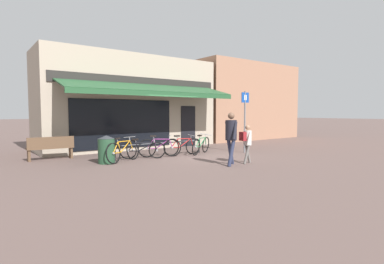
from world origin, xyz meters
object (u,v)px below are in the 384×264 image
object	(u,v)px
bicycle_purple	(160,147)
bicycle_red	(182,146)
bicycle_orange	(123,151)
pedestrian_adult	(231,133)
parking_sign	(245,115)
litter_bin	(106,149)
bicycle_black	(143,150)
bicycle_green	(201,145)
park_bench	(51,148)
pedestrian_child	(247,139)

from	to	relation	value
bicycle_purple	bicycle_red	distance (m)	1.00
bicycle_orange	bicycle_red	distance (m)	2.64
pedestrian_adult	parking_sign	world-z (taller)	parking_sign
bicycle_red	litter_bin	distance (m)	3.26
bicycle_black	bicycle_purple	xyz separation A→B (m)	(0.80, 0.09, 0.03)
bicycle_black	pedestrian_adult	xyz separation A→B (m)	(1.75, -2.98, 0.73)
litter_bin	parking_sign	size ratio (longest dim) A/B	0.36
bicycle_orange	bicycle_red	bearing A→B (deg)	-26.05
bicycle_green	parking_sign	size ratio (longest dim) A/B	0.59
bicycle_red	park_bench	size ratio (longest dim) A/B	1.06
bicycle_black	bicycle_purple	size ratio (longest dim) A/B	0.97
bicycle_black	pedestrian_child	world-z (taller)	pedestrian_child
bicycle_orange	pedestrian_child	distance (m)	4.40
bicycle_red	pedestrian_adult	size ratio (longest dim) A/B	0.96
bicycle_black	bicycle_green	xyz separation A→B (m)	(2.62, -0.27, 0.03)
pedestrian_adult	pedestrian_child	size ratio (longest dim) A/B	1.33
pedestrian_adult	bicycle_black	bearing A→B (deg)	109.62
bicycle_black	litter_bin	bearing A→B (deg)	-148.53
parking_sign	bicycle_green	bearing A→B (deg)	157.05
bicycle_red	litter_bin	xyz separation A→B (m)	(-3.26, -0.08, 0.12)
pedestrian_child	litter_bin	bearing A→B (deg)	150.11
bicycle_orange	park_bench	xyz separation A→B (m)	(-2.01, 1.99, 0.07)
bicycle_orange	parking_sign	xyz separation A→B (m)	(5.30, -0.89, 1.24)
bicycle_orange	pedestrian_child	bearing A→B (deg)	-69.04
bicycle_orange	litter_bin	size ratio (longest dim) A/B	1.73
bicycle_orange	bicycle_green	distance (m)	3.47
pedestrian_adult	park_bench	world-z (taller)	pedestrian_adult
bicycle_orange	bicycle_purple	size ratio (longest dim) A/B	1.01
bicycle_orange	pedestrian_child	xyz separation A→B (m)	(3.30, -2.88, 0.44)
bicycle_purple	parking_sign	xyz separation A→B (m)	(3.65, -1.13, 1.25)
bicycle_red	parking_sign	world-z (taller)	parking_sign
bicycle_green	bicycle_red	bearing A→B (deg)	138.74
pedestrian_child	parking_sign	world-z (taller)	parking_sign
pedestrian_child	park_bench	world-z (taller)	pedestrian_child
bicycle_red	pedestrian_child	bearing A→B (deg)	-71.10
pedestrian_adult	litter_bin	world-z (taller)	pedestrian_adult
parking_sign	bicycle_purple	bearing A→B (deg)	162.82
pedestrian_adult	parking_sign	size ratio (longest dim) A/B	0.66
bicycle_green	pedestrian_child	world-z (taller)	pedestrian_child
bicycle_purple	bicycle_red	xyz separation A→B (m)	(0.99, -0.15, -0.01)
bicycle_red	bicycle_orange	bearing A→B (deg)	-171.82
pedestrian_adult	park_bench	size ratio (longest dim) A/B	1.11
bicycle_purple	pedestrian_child	size ratio (longest dim) A/B	1.23
pedestrian_adult	litter_bin	bearing A→B (deg)	127.76
bicycle_green	litter_bin	world-z (taller)	litter_bin
park_bench	pedestrian_child	bearing A→B (deg)	-40.90
bicycle_black	bicycle_green	world-z (taller)	bicycle_green
bicycle_orange	park_bench	world-z (taller)	bicycle_orange
bicycle_purple	pedestrian_child	xyz separation A→B (m)	(1.65, -3.12, 0.45)
bicycle_black	bicycle_green	bearing A→B (deg)	20.05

